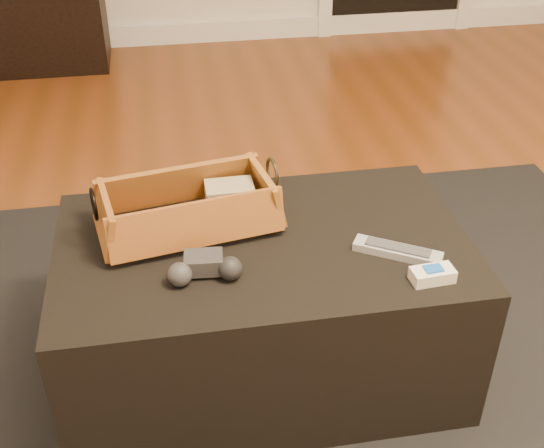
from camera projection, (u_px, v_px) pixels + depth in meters
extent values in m
cube|color=brown|center=(253.00, 365.00, 1.91)|extent=(5.00, 5.50, 0.01)
cube|color=white|center=(187.00, 33.00, 4.11)|extent=(5.00, 0.04, 0.12)
cube|color=black|center=(267.00, 380.00, 1.85)|extent=(2.60, 2.00, 0.01)
cube|color=black|center=(263.00, 307.00, 1.77)|extent=(1.00, 0.60, 0.42)
cube|color=black|center=(182.00, 223.00, 1.66)|extent=(0.24, 0.11, 0.02)
cube|color=tan|center=(230.00, 196.00, 1.73)|extent=(0.12, 0.08, 0.07)
cube|color=brown|center=(189.00, 225.00, 1.69)|extent=(0.42, 0.25, 0.02)
cube|color=#935521|center=(178.00, 184.00, 1.74)|extent=(0.42, 0.11, 0.11)
cube|color=#9D5623|center=(198.00, 224.00, 1.58)|extent=(0.42, 0.11, 0.11)
cube|color=#A86B26|center=(266.00, 189.00, 1.72)|extent=(0.07, 0.21, 0.11)
cube|color=#A15D24|center=(104.00, 219.00, 1.60)|extent=(0.07, 0.21, 0.11)
torus|color=#352F23|center=(272.00, 173.00, 1.70)|extent=(0.02, 0.08, 0.08)
torus|color=black|center=(94.00, 204.00, 1.57)|extent=(0.02, 0.08, 0.08)
cube|color=#2A292C|center=(204.00, 263.00, 1.53)|extent=(0.09, 0.07, 0.04)
sphere|color=#2C2D2F|center=(180.00, 275.00, 1.50)|extent=(0.06, 0.06, 0.06)
sphere|color=black|center=(230.00, 269.00, 1.52)|extent=(0.06, 0.06, 0.06)
cube|color=#B1B4B9|center=(398.00, 251.00, 1.60)|extent=(0.20, 0.15, 0.02)
cube|color=#3A3A3D|center=(398.00, 247.00, 1.59)|extent=(0.15, 0.11, 0.00)
cube|color=white|center=(432.00, 275.00, 1.51)|extent=(0.10, 0.06, 0.03)
cube|color=blue|center=(433.00, 269.00, 1.51)|extent=(0.04, 0.03, 0.01)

